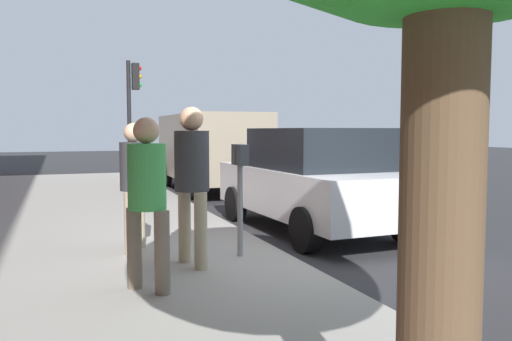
{
  "coord_description": "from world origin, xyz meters",
  "views": [
    {
      "loc": [
        -6.28,
        2.76,
        1.73
      ],
      "look_at": [
        0.06,
        0.35,
        1.22
      ],
      "focal_mm": 36.97,
      "sensor_mm": 36.0,
      "label": 1
    }
  ],
  "objects": [
    {
      "name": "pedestrian_at_meter",
      "position": [
        -0.32,
        1.29,
        1.26
      ],
      "size": [
        0.54,
        0.4,
        1.86
      ],
      "rotation": [
        0.0,
        0.0,
        -1.33
      ],
      "color": "tan",
      "rests_on": "sidewalk_slab"
    },
    {
      "name": "ground_plane",
      "position": [
        0.0,
        0.0,
        0.0
      ],
      "size": [
        80.0,
        80.0,
        0.0
      ],
      "primitive_type": "plane",
      "color": "#2B2B2D",
      "rests_on": "ground"
    },
    {
      "name": "parked_sedan_near",
      "position": [
        1.77,
        -1.35,
        0.89
      ],
      "size": [
        4.45,
        2.07,
        1.77
      ],
      "color": "silver",
      "rests_on": "ground_plane"
    },
    {
      "name": "sidewalk_slab",
      "position": [
        0.0,
        3.0,
        0.07
      ],
      "size": [
        28.0,
        6.0,
        0.15
      ],
      "primitive_type": "cube",
      "color": "gray",
      "rests_on": "ground_plane"
    },
    {
      "name": "traffic_signal",
      "position": [
        9.43,
        0.64,
        2.58
      ],
      "size": [
        0.24,
        0.44,
        3.6
      ],
      "color": "black",
      "rests_on": "sidewalk_slab"
    },
    {
      "name": "parked_van_far",
      "position": [
        8.21,
        -1.35,
        1.26
      ],
      "size": [
        5.22,
        2.15,
        2.18
      ],
      "color": "gray",
      "rests_on": "ground_plane"
    },
    {
      "name": "parking_officer",
      "position": [
        0.7,
        1.81,
        1.13
      ],
      "size": [
        0.48,
        0.37,
        1.68
      ],
      "rotation": [
        0.0,
        0.0,
        -2.04
      ],
      "color": "tan",
      "rests_on": "sidewalk_slab"
    },
    {
      "name": "pedestrian_bystander",
      "position": [
        -1.13,
        1.94,
        1.15
      ],
      "size": [
        0.45,
        0.37,
        1.71
      ],
      "rotation": [
        0.0,
        0.0,
        -0.93
      ],
      "color": "#726656",
      "rests_on": "sidewalk_slab"
    },
    {
      "name": "parking_meter",
      "position": [
        -0.07,
        0.61,
        1.17
      ],
      "size": [
        0.36,
        0.12,
        1.41
      ],
      "color": "gray",
      "rests_on": "sidewalk_slab"
    }
  ]
}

